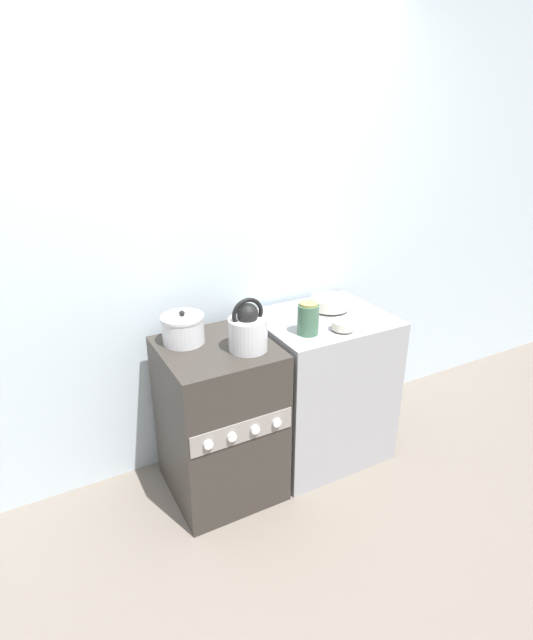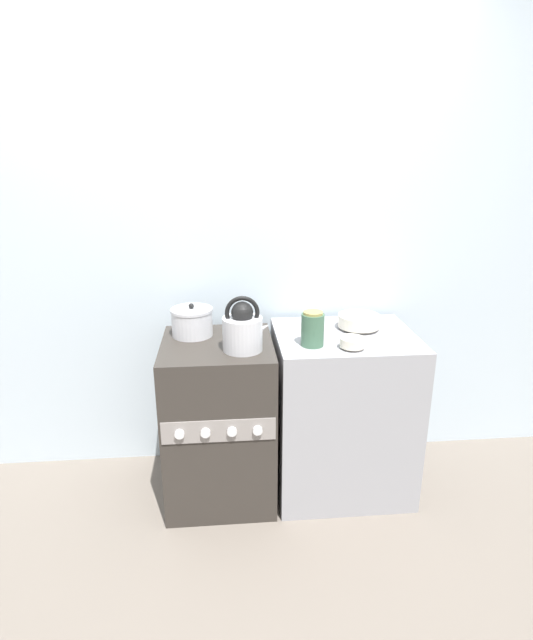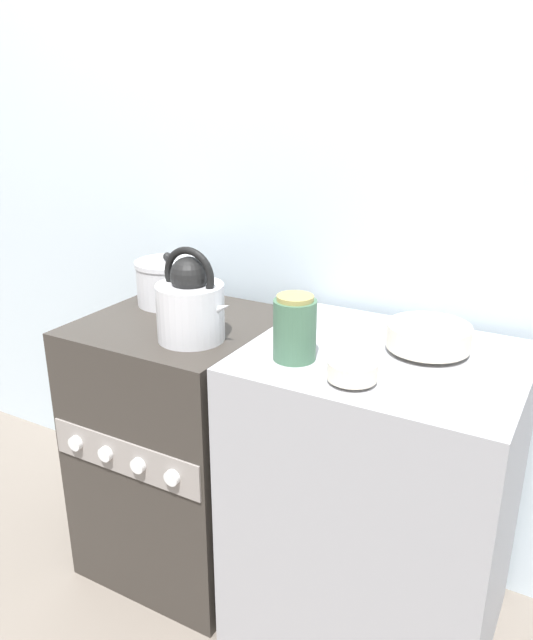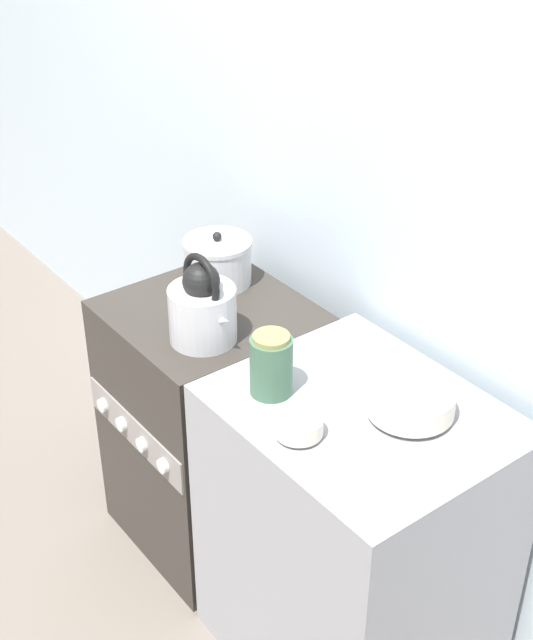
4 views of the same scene
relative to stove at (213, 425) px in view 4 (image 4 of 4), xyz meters
The scene contains 9 objects.
ground_plane 0.50m from the stove, 90.00° to the right, with size 12.00×12.00×0.00m, color #70665B.
wall_back 0.91m from the stove, 90.00° to the left, with size 7.00×0.06×2.50m.
stove is the anchor object (origin of this frame).
counter 0.64m from the stove, ahead, with size 0.69×0.58×0.86m.
kettle 0.55m from the stove, 38.20° to the right, with size 0.23×0.19×0.26m.
cooking_pot 0.52m from the stove, 135.23° to the left, with size 0.21×0.21×0.17m.
enamel_bowl 0.87m from the stove, ahead, with size 0.21×0.21×0.07m.
small_ceramic_bowl 0.80m from the stove, 15.03° to the right, with size 0.11×0.11×0.05m.
storage_jar 0.69m from the stove, 14.04° to the right, with size 0.11×0.11×0.17m.
Camera 4 is at (1.87, -0.94, 2.17)m, focal length 50.00 mm.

